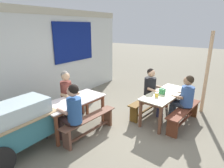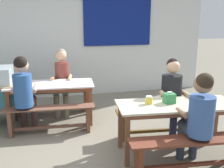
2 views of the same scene
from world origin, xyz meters
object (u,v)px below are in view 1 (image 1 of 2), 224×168
Objects in this scene: bench_far_front at (89,124)px; bench_near_back at (147,103)px; person_near_front at (184,96)px; person_left_back_turned at (72,110)px; bench_near_front at (184,114)px; person_center_facing at (68,93)px; food_cart at (17,124)px; wooden_support_post at (207,74)px; bench_far_back at (61,111)px; condiment_jar at (157,95)px; dining_table_near at (165,96)px; person_right_near_table at (152,89)px; dining_table_far at (73,103)px; tissue_box at (162,91)px.

bench_far_front is 1.88m from bench_near_back.
person_left_back_turned is at bearing 142.18° from person_near_front.
person_center_facing is at bearing 118.61° from bench_near_front.
food_cart is 1.33× the size of person_near_front.
person_left_back_turned is 1.06m from person_center_facing.
wooden_support_post is (1.15, -0.23, 0.83)m from bench_near_front.
bench_far_back is 2.46m from condiment_jar.
wooden_support_post is (1.09, -0.75, 0.48)m from dining_table_near.
bench_near_back is 0.69× the size of wooden_support_post.
person_right_near_table is 1.56m from wooden_support_post.
bench_far_back is 1.21× the size of person_right_near_table.
person_near_front reaches higher than bench_far_back.
bench_far_front is at bearing 161.75° from bench_near_back.
bench_far_front is 13.71× the size of condiment_jar.
dining_table_near is 3.49m from food_cart.
dining_table_near is 1.10× the size of bench_far_back.
bench_near_front is (-0.06, -0.52, -0.35)m from dining_table_near.
person_left_back_turned is 2.74m from person_near_front.
person_left_back_turned is at bearing -128.63° from person_center_facing.
dining_table_far is 0.93× the size of dining_table_near.
bench_far_back is at bearing 126.47° from tissue_box.
food_cart is 1.53m from person_center_facing.
dining_table_far is at bearing 135.34° from tissue_box.
bench_near_front is at bearing -96.10° from dining_table_near.
wooden_support_post reaches higher than bench_far_front.
bench_near_front is 3.75m from food_cart.
bench_far_back and bench_near_back have the same top height.
person_near_front is at bearing -84.97° from dining_table_near.
person_center_facing is (1.51, 0.22, 0.12)m from food_cart.
person_near_front is at bearing -57.11° from bench_far_back.
person_center_facing is (-1.50, 2.51, 0.01)m from person_near_front.
condiment_jar is at bearing -37.01° from bench_far_front.
bench_far_back is 0.92× the size of food_cart.
tissue_box is at bearing -44.66° from dining_table_far.
person_right_near_table is (1.89, -0.67, 0.45)m from bench_far_front.
person_center_facing is 2.41m from tissue_box.
person_left_back_turned is 8.18× the size of tissue_box.
food_cart is 1.05m from person_left_back_turned.
dining_table_near is 0.47m from person_right_near_table.
bench_far_back is 1.03× the size of bench_far_front.
bench_near_front is at bearing -40.07° from person_left_back_turned.
dining_table_near is at bearing -110.02° from person_right_near_table.
bench_far_back is at bearing 127.46° from dining_table_near.
person_right_near_table is at bearing 69.98° from dining_table_near.
person_near_front is (1.73, -2.09, 0.08)m from dining_table_far.
bench_near_front is at bearing -61.39° from person_center_facing.
wooden_support_post is (2.82, -1.86, 0.85)m from bench_far_front.
person_left_back_turned is 2.07m from condiment_jar.
tissue_box is (-0.04, 0.58, 0.50)m from bench_near_front.
person_left_back_turned is at bearing -136.69° from dining_table_far.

